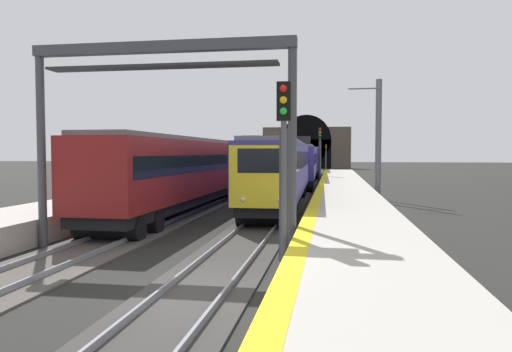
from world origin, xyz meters
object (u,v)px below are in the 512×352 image
(train_adjacent_platform, at_px, (229,165))
(railway_signal_far, at_px, (326,154))
(railway_signal_mid, at_px, (320,151))
(railway_signal_near, at_px, (284,157))
(catenary_mast_near, at_px, (376,138))
(catenary_mast_far, at_px, (379,140))
(overhead_signal_gantry, at_px, (161,92))
(train_main_approaching, at_px, (301,163))

(train_adjacent_platform, distance_m, railway_signal_far, 52.18)
(railway_signal_mid, bearing_deg, railway_signal_far, -180.00)
(railway_signal_near, height_order, catenary_mast_near, catenary_mast_near)
(railway_signal_near, bearing_deg, catenary_mast_far, 167.27)
(railway_signal_near, height_order, railway_signal_far, railway_signal_near)
(railway_signal_far, relative_size, catenary_mast_far, 0.61)
(train_adjacent_platform, relative_size, catenary_mast_near, 5.06)
(overhead_signal_gantry, distance_m, catenary_mast_near, 20.74)
(railway_signal_mid, relative_size, overhead_signal_gantry, 0.65)
(train_main_approaching, distance_m, overhead_signal_gantry, 32.02)
(train_adjacent_platform, height_order, railway_signal_mid, railway_signal_mid)
(train_adjacent_platform, height_order, catenary_mast_far, catenary_mast_far)
(overhead_signal_gantry, relative_size, catenary_mast_far, 1.11)
(railway_signal_near, bearing_deg, railway_signal_far, -180.00)
(railway_signal_far, bearing_deg, overhead_signal_gantry, -3.32)
(train_main_approaching, bearing_deg, railway_signal_far, 176.21)
(train_adjacent_platform, xyz_separation_m, railway_signal_far, (51.74, -6.71, 0.64))
(railway_signal_near, height_order, railway_signal_mid, railway_signal_mid)
(railway_signal_near, xyz_separation_m, railway_signal_mid, (35.07, -0.00, 0.35))
(train_main_approaching, bearing_deg, train_adjacent_platform, -26.54)
(railway_signal_mid, relative_size, railway_signal_far, 1.19)
(railway_signal_mid, xyz_separation_m, overhead_signal_gantry, (-33.10, 4.23, 1.73))
(catenary_mast_near, relative_size, catenary_mast_far, 1.04)
(overhead_signal_gantry, bearing_deg, railway_signal_far, -3.32)
(railway_signal_far, height_order, catenary_mast_near, catenary_mast_near)
(train_main_approaching, distance_m, railway_signal_near, 33.82)
(overhead_signal_gantry, xyz_separation_m, catenary_mast_far, (16.89, -8.49, -1.10))
(railway_signal_near, bearing_deg, train_main_approaching, -177.03)
(overhead_signal_gantry, bearing_deg, train_adjacent_platform, 6.65)
(railway_signal_mid, distance_m, overhead_signal_gantry, 33.41)
(train_main_approaching, height_order, overhead_signal_gantry, overhead_signal_gantry)
(train_main_approaching, relative_size, overhead_signal_gantry, 6.27)
(railway_signal_far, relative_size, overhead_signal_gantry, 0.55)
(train_adjacent_platform, xyz_separation_m, railway_signal_mid, (11.84, -6.71, 1.15))
(train_main_approaching, relative_size, catenary_mast_near, 6.71)
(train_main_approaching, height_order, railway_signal_far, railway_signal_far)
(train_main_approaching, bearing_deg, overhead_signal_gantry, -5.81)
(railway_signal_far, xyz_separation_m, catenary_mast_near, (-54.10, -4.26, 1.30))
(overhead_signal_gantry, xyz_separation_m, catenary_mast_near, (18.90, -8.49, -0.95))
(overhead_signal_gantry, bearing_deg, railway_signal_near, -114.98)
(train_adjacent_platform, height_order, railway_signal_near, railway_signal_near)
(train_adjacent_platform, height_order, railway_signal_far, train_adjacent_platform)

